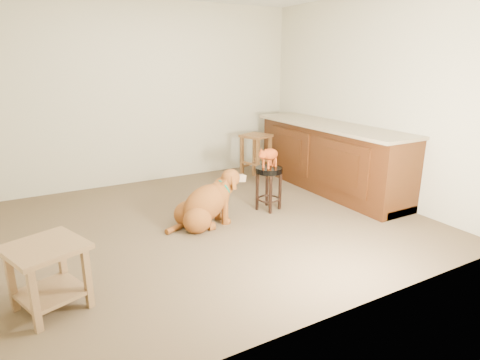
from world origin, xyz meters
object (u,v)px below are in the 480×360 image
tabby_kitten (269,155)px  wood_stool (256,156)px  golden_retriever (205,205)px  padded_stool (269,180)px  side_table (48,267)px

tabby_kitten → wood_stool: bearing=44.5°
wood_stool → golden_retriever: (-1.43, -1.27, -0.12)m
padded_stool → tabby_kitten: bearing=-165.1°
wood_stool → golden_retriever: wood_stool is taller
golden_retriever → tabby_kitten: tabby_kitten is taller
side_table → tabby_kitten: 2.72m
tabby_kitten → golden_retriever: bearing=164.7°
wood_stool → tabby_kitten: bearing=-114.9°
tabby_kitten → side_table: bearing=-179.9°
padded_stool → side_table: (-2.53, -0.96, -0.04)m
golden_retriever → tabby_kitten: bearing=1.7°
side_table → golden_retriever: 1.86m
padded_stool → side_table: 2.70m
wood_stool → tabby_kitten: (-0.55, -1.19, 0.32)m
padded_stool → side_table: size_ratio=0.84×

